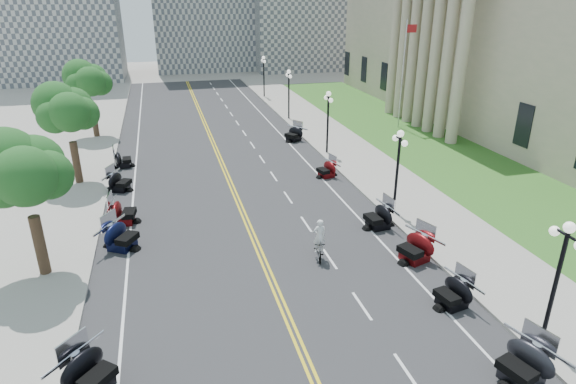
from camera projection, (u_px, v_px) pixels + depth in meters
ground at (266, 268)px, 22.88m from camera, size 160.00×160.00×0.00m
road at (234, 191)px, 31.82m from camera, size 16.00×90.00×0.01m
centerline_yellow_a at (232, 191)px, 31.79m from camera, size 0.12×90.00×0.00m
centerline_yellow_b at (235, 191)px, 31.85m from camera, size 0.12×90.00×0.00m
edge_line_north at (325, 182)px, 33.34m from camera, size 0.12×90.00×0.00m
edge_line_south at (133, 201)px, 30.30m from camera, size 0.12×90.00×0.00m
lane_dash_4 at (408, 373)px, 16.49m from camera, size 0.12×2.00×0.00m
lane_dash_5 at (362, 306)px, 20.06m from camera, size 0.12×2.00×0.00m
lane_dash_6 at (330, 259)px, 23.64m from camera, size 0.12×2.00×0.00m
lane_dash_7 at (306, 224)px, 27.21m from camera, size 0.12×2.00×0.00m
lane_dash_8 at (288, 197)px, 30.79m from camera, size 0.12×2.00×0.00m
lane_dash_9 at (274, 176)px, 34.36m from camera, size 0.12×2.00×0.00m
lane_dash_10 at (262, 159)px, 37.94m from camera, size 0.12×2.00×0.00m
lane_dash_11 at (252, 145)px, 41.52m from camera, size 0.12×2.00×0.00m
lane_dash_12 at (244, 133)px, 45.09m from camera, size 0.12×2.00×0.00m
lane_dash_13 at (237, 123)px, 48.67m from camera, size 0.12×2.00×0.00m
lane_dash_14 at (231, 114)px, 52.24m from camera, size 0.12×2.00×0.00m
lane_dash_15 at (226, 106)px, 55.82m from camera, size 0.12×2.00×0.00m
lane_dash_16 at (222, 100)px, 59.39m from camera, size 0.12×2.00×0.00m
lane_dash_17 at (218, 94)px, 62.97m from camera, size 0.12×2.00×0.00m
lane_dash_18 at (214, 88)px, 66.54m from camera, size 0.12×2.00×0.00m
lane_dash_19 at (211, 84)px, 70.12m from camera, size 0.12×2.00×0.00m
sidewalk_north at (380, 176)px, 34.29m from camera, size 5.00×90.00×0.15m
sidewalk_south at (63, 207)px, 29.30m from camera, size 5.00×90.00×0.15m
lawn at (413, 139)px, 43.11m from camera, size 9.00×60.00×0.10m
civic_building at (537, 29)px, 46.77m from camera, size 26.00×51.00×17.80m
distant_block_c at (309, 1)px, 82.02m from camera, size 20.00×14.00×22.00m
street_lamp_1 at (555, 286)px, 16.79m from camera, size 0.50×1.20×4.90m
street_lamp_2 at (397, 173)px, 27.51m from camera, size 0.50×1.20×4.90m
street_lamp_3 at (328, 123)px, 38.24m from camera, size 0.50×1.20×4.90m
street_lamp_4 at (289, 95)px, 48.96m from camera, size 0.50×1.20×4.90m
street_lamp_5 at (264, 77)px, 59.69m from camera, size 0.50×1.20×4.90m
flagpole at (402, 76)px, 44.92m from camera, size 1.10×0.20×10.00m
tree_2 at (25, 179)px, 20.49m from camera, size 4.80×4.80×9.20m
tree_3 at (68, 116)px, 31.21m from camera, size 4.80×4.80×9.20m
tree_4 at (89, 85)px, 41.94m from camera, size 4.80×4.80×9.20m
motorcycle_n_3 at (524, 362)px, 15.91m from camera, size 2.73×2.73×1.54m
motorcycle_n_4 at (453, 292)px, 19.84m from camera, size 2.28×2.28×1.36m
motorcycle_n_5 at (415, 246)px, 23.25m from camera, size 2.75×2.75×1.52m
motorcycle_n_6 at (378, 216)px, 26.57m from camera, size 2.29×2.29×1.45m
motorcycle_n_8 at (326, 168)px, 34.07m from camera, size 2.19×2.19×1.26m
motorcycle_n_10 at (294, 133)px, 42.45m from camera, size 2.77×2.77×1.40m
motorcycle_s_4 at (90, 370)px, 15.59m from camera, size 3.03×3.03×1.50m
motorcycle_s_6 at (121, 235)px, 24.36m from camera, size 3.02×3.02×1.53m
motorcycle_s_7 at (123, 211)px, 27.08m from camera, size 2.38×2.38×1.48m
motorcycle_s_8 at (119, 181)px, 31.63m from camera, size 2.63×2.63×1.39m
motorcycle_s_9 at (122, 159)px, 35.96m from camera, size 2.08×2.08×1.36m
bicycle at (319, 249)px, 23.50m from camera, size 0.85×1.79×1.03m
cyclist_rider at (320, 223)px, 22.96m from camera, size 0.64×0.42×1.77m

